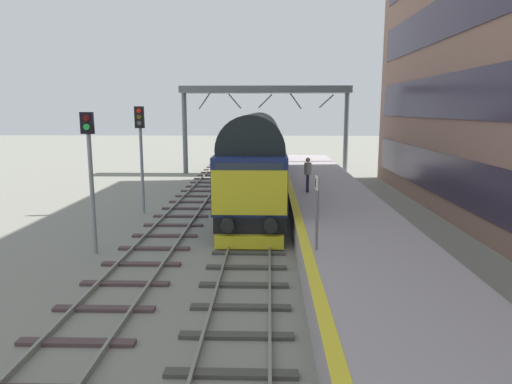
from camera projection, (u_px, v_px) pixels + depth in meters
name	position (u px, v px, depth m)	size (l,w,h in m)	color
ground_plane	(252.00, 232.00, 18.62)	(140.00, 140.00, 0.00)	gray
track_main	(252.00, 231.00, 18.61)	(2.50, 60.00, 0.15)	gray
track_adjacent_west	(169.00, 230.00, 18.71)	(2.50, 60.00, 0.15)	gray
station_platform	(342.00, 220.00, 18.44)	(4.00, 44.00, 1.01)	#A59B9E
diesel_locomotive	(256.00, 155.00, 24.50)	(2.74, 17.84, 4.68)	black
signal_post_mid	(90.00, 168.00, 15.36)	(0.44, 0.22, 4.79)	gray
signal_post_far	(141.00, 146.00, 21.40)	(0.44, 0.22, 5.01)	gray
platform_number_sign	(317.00, 202.00, 12.65)	(0.10, 0.44, 2.07)	slate
waiting_passenger	(308.00, 171.00, 21.78)	(0.40, 0.50, 1.64)	#2B233C
overhead_footbridge	(265.00, 95.00, 34.51)	(12.65, 2.00, 6.59)	slate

